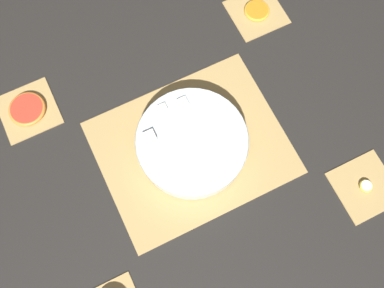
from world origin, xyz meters
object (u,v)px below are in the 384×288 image
(fruit_salad_bowl, at_px, (192,143))
(orange_slice_whole, at_px, (257,10))
(banana_coin_single, at_px, (366,186))
(grapefruit_slice, at_px, (27,109))

(fruit_salad_bowl, height_order, orange_slice_whole, fruit_salad_bowl)
(orange_slice_whole, xyz_separation_m, banana_coin_single, (0.00, -0.57, -0.00))
(orange_slice_whole, xyz_separation_m, grapefruit_slice, (-0.69, 0.00, 0.00))
(fruit_salad_bowl, bearing_deg, banana_coin_single, -39.47)
(banana_coin_single, relative_size, grapefruit_slice, 0.34)
(fruit_salad_bowl, bearing_deg, orange_slice_whole, 39.46)
(fruit_salad_bowl, relative_size, orange_slice_whole, 3.89)
(orange_slice_whole, relative_size, grapefruit_slice, 0.74)
(orange_slice_whole, bearing_deg, fruit_salad_bowl, -140.54)
(fruit_salad_bowl, distance_m, banana_coin_single, 0.45)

